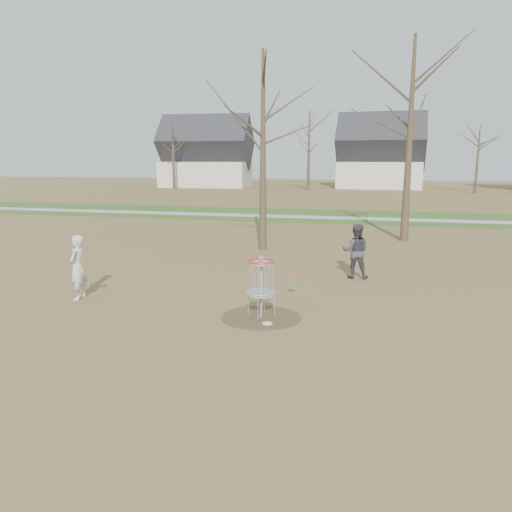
{
  "coord_description": "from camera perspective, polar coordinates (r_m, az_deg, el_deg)",
  "views": [
    {
      "loc": [
        2.52,
        -10.42,
        3.48
      ],
      "look_at": [
        -0.5,
        1.5,
        1.1
      ],
      "focal_mm": 35.0,
      "sensor_mm": 36.0,
      "label": 1
    }
  ],
  "objects": [
    {
      "name": "green_band",
      "position": [
        31.71,
        9.61,
        4.51
      ],
      "size": [
        160.0,
        8.0,
        0.01
      ],
      "primitive_type": "cube",
      "color": "#2D5119",
      "rests_on": "ground"
    },
    {
      "name": "player_throwing",
      "position": [
        15.07,
        11.33,
        0.54
      ],
      "size": [
        0.81,
        0.64,
        1.62
      ],
      "primitive_type": "imported",
      "rotation": [
        0.0,
        0.0,
        3.17
      ],
      "color": "#3B3A40",
      "rests_on": "ground"
    },
    {
      "name": "ground",
      "position": [
        11.27,
        0.59,
        -7.03
      ],
      "size": [
        160.0,
        160.0,
        0.0
      ],
      "primitive_type": "plane",
      "color": "brown",
      "rests_on": "ground"
    },
    {
      "name": "houses_row",
      "position": [
        63.0,
        16.14,
        10.57
      ],
      "size": [
        56.51,
        10.01,
        7.26
      ],
      "color": "silver",
      "rests_on": "ground"
    },
    {
      "name": "bare_trees",
      "position": [
        46.25,
        13.65,
        12.96
      ],
      "size": [
        52.62,
        44.98,
        9.0
      ],
      "color": "#382B1E",
      "rests_on": "ground"
    },
    {
      "name": "disc_golf_basket",
      "position": [
        11.02,
        0.6,
        -2.51
      ],
      "size": [
        0.64,
        0.64,
        1.35
      ],
      "color": "#9EA3AD",
      "rests_on": "ground"
    },
    {
      "name": "disc_grounded",
      "position": [
        10.81,
        1.3,
        -7.71
      ],
      "size": [
        0.22,
        0.22,
        0.02
      ],
      "primitive_type": "cylinder",
      "color": "white",
      "rests_on": "dirt_circle"
    },
    {
      "name": "footpath",
      "position": [
        30.72,
        9.46,
        4.33
      ],
      "size": [
        160.0,
        1.5,
        0.01
      ],
      "primitive_type": "cube",
      "color": "#9E9E99",
      "rests_on": "green_band"
    },
    {
      "name": "discs_in_play",
      "position": [
        12.29,
        -7.02,
        -1.42
      ],
      "size": [
        5.26,
        1.57,
        0.37
      ],
      "color": "#F2470C",
      "rests_on": "ground"
    },
    {
      "name": "dirt_circle",
      "position": [
        11.27,
        0.59,
        -7.01
      ],
      "size": [
        1.8,
        1.8,
        0.01
      ],
      "primitive_type": "cylinder",
      "color": "#47331E",
      "rests_on": "ground"
    },
    {
      "name": "player_standing",
      "position": [
        13.31,
        -19.71,
        -1.23
      ],
      "size": [
        0.46,
        0.64,
        1.64
      ],
      "primitive_type": "imported",
      "rotation": [
        0.0,
        0.0,
        -1.45
      ],
      "color": "silver",
      "rests_on": "ground"
    }
  ]
}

